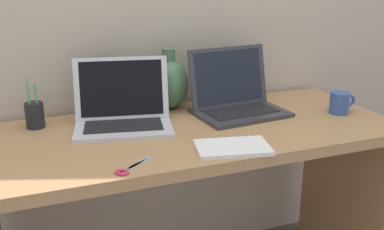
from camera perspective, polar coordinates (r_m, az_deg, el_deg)
name	(u,v)px	position (r m, az deg, el deg)	size (l,w,h in m)	color
desk	(192,168)	(1.71, 0.00, -6.75)	(1.52, 0.64, 0.76)	#AD7F51
laptop_left	(123,109)	(1.68, -8.76, 0.78)	(0.39, 0.31, 0.24)	silver
laptop_right	(235,96)	(1.83, 5.43, 2.45)	(0.37, 0.28, 0.25)	#333338
green_vase	(169,83)	(1.86, -2.92, 4.03)	(0.16, 0.16, 0.25)	#47704C
notebook_stack	(233,147)	(1.46, 5.16, -4.10)	(0.24, 0.15, 0.01)	white
coffee_mug	(340,103)	(1.90, 18.18, 1.47)	(0.11, 0.08, 0.09)	#335199
pen_cup	(35,115)	(1.74, -19.26, 0.04)	(0.07, 0.07, 0.19)	black
scissors	(128,169)	(1.33, -8.03, -6.74)	(0.13, 0.11, 0.01)	#B7B7BC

